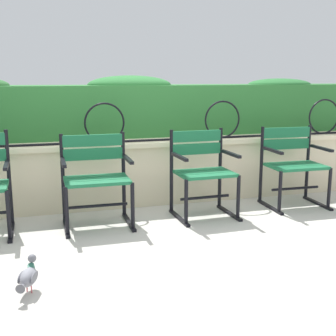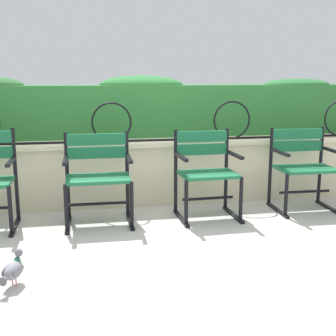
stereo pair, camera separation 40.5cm
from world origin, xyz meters
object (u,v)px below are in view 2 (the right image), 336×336
(park_chair_centre_right, at_px, (206,171))
(pigeon_near_chairs, at_px, (13,270))
(park_chair_centre_left, at_px, (98,175))
(park_chair_rightmost, at_px, (303,165))

(park_chair_centre_right, distance_m, pigeon_near_chairs, 2.11)
(park_chair_centre_left, xyz_separation_m, park_chair_rightmost, (2.11, 0.06, -0.00))
(park_chair_centre_left, xyz_separation_m, pigeon_near_chairs, (-0.61, -1.26, -0.35))
(park_chair_centre_right, xyz_separation_m, pigeon_near_chairs, (-1.66, -1.25, -0.35))
(park_chair_centre_left, distance_m, park_chair_rightmost, 2.11)
(park_chair_rightmost, relative_size, pigeon_near_chairs, 2.94)
(park_chair_centre_left, bearing_deg, park_chair_rightmost, 1.56)
(park_chair_rightmost, distance_m, pigeon_near_chairs, 3.04)
(park_chair_centre_right, bearing_deg, park_chair_centre_left, 179.57)
(park_chair_centre_left, height_order, pigeon_near_chairs, park_chair_centre_left)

